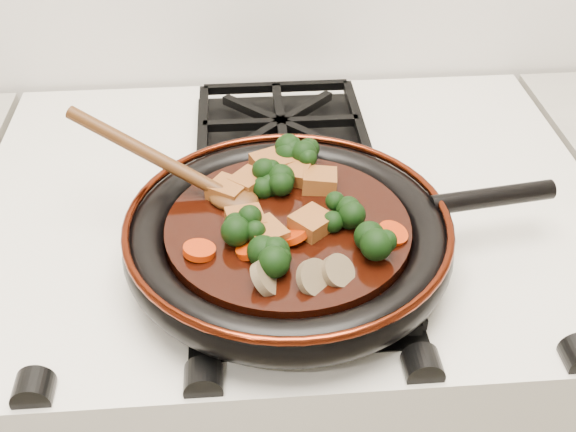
{
  "coord_description": "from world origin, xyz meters",
  "views": [
    {
      "loc": [
        -0.06,
        0.98,
        1.42
      ],
      "look_at": [
        -0.01,
        1.56,
        0.97
      ],
      "focal_mm": 45.0,
      "sensor_mm": 36.0,
      "label": 1
    }
  ],
  "objects": [
    {
      "name": "stove",
      "position": [
        0.0,
        1.69,
        0.45
      ],
      "size": [
        0.76,
        0.6,
        0.9
      ],
      "primitive_type": "cube",
      "color": "silver",
      "rests_on": "ground"
    },
    {
      "name": "burner_grate_front",
      "position": [
        0.0,
        1.55,
        0.91
      ],
      "size": [
        0.23,
        0.23,
        0.03
      ],
      "primitive_type": null,
      "color": "black",
      "rests_on": "stove"
    },
    {
      "name": "burner_grate_back",
      "position": [
        0.0,
        1.83,
        0.91
      ],
      "size": [
        0.23,
        0.23,
        0.03
      ],
      "primitive_type": null,
      "color": "black",
      "rests_on": "stove"
    },
    {
      "name": "skillet",
      "position": [
        -0.01,
        1.56,
        0.94
      ],
      "size": [
        0.47,
        0.34,
        0.05
      ],
      "rotation": [
        0.0,
        0.0,
        0.14
      ],
      "color": "black",
      "rests_on": "burner_grate_front"
    },
    {
      "name": "braising_sauce",
      "position": [
        -0.01,
        1.56,
        0.95
      ],
      "size": [
        0.25,
        0.25,
        0.02
      ],
      "primitive_type": "cylinder",
      "color": "black",
      "rests_on": "skillet"
    },
    {
      "name": "tofu_cube_0",
      "position": [
        -0.07,
        1.62,
        0.97
      ],
      "size": [
        0.05,
        0.05,
        0.02
      ],
      "primitive_type": "cube",
      "rotation": [
        0.02,
        0.02,
        0.99
      ],
      "color": "brown",
      "rests_on": "braising_sauce"
    },
    {
      "name": "tofu_cube_1",
      "position": [
        -0.05,
        1.63,
        0.97
      ],
      "size": [
        0.05,
        0.05,
        0.02
      ],
      "primitive_type": "cube",
      "rotation": [
        -0.01,
        -0.0,
        0.85
      ],
      "color": "brown",
      "rests_on": "braising_sauce"
    },
    {
      "name": "tofu_cube_2",
      "position": [
        -0.04,
        1.54,
        0.97
      ],
      "size": [
        0.05,
        0.05,
        0.02
      ],
      "primitive_type": "cube",
      "rotation": [
        0.05,
        -0.02,
        2.1
      ],
      "color": "brown",
      "rests_on": "braising_sauce"
    },
    {
      "name": "tofu_cube_3",
      "position": [
        0.0,
        1.64,
        0.97
      ],
      "size": [
        0.05,
        0.05,
        0.03
      ],
      "primitive_type": "cube",
      "rotation": [
        -0.05,
        -0.11,
        1.14
      ],
      "color": "brown",
      "rests_on": "braising_sauce"
    },
    {
      "name": "tofu_cube_4",
      "position": [
        0.03,
        1.63,
        0.97
      ],
      "size": [
        0.04,
        0.04,
        0.03
      ],
      "primitive_type": "cube",
      "rotation": [
        0.1,
        -0.06,
        3.01
      ],
      "color": "brown",
      "rests_on": "braising_sauce"
    },
    {
      "name": "tofu_cube_5",
      "position": [
        0.01,
        1.55,
        0.97
      ],
      "size": [
        0.05,
        0.05,
        0.02
      ],
      "primitive_type": "cube",
      "rotation": [
        0.01,
        0.03,
        0.72
      ],
      "color": "brown",
      "rests_on": "braising_sauce"
    },
    {
      "name": "tofu_cube_6",
      "position": [
        -0.06,
        1.56,
        0.97
      ],
      "size": [
        0.04,
        0.05,
        0.02
      ],
      "primitive_type": "cube",
      "rotation": [
        -0.07,
        0.02,
        0.18
      ],
      "color": "brown",
      "rests_on": "braising_sauce"
    },
    {
      "name": "tofu_cube_7",
      "position": [
        -0.02,
        1.66,
        0.97
      ],
      "size": [
        0.05,
        0.05,
        0.02
      ],
      "primitive_type": "cube",
      "rotation": [
        0.02,
        -0.01,
        0.41
      ],
      "color": "brown",
      "rests_on": "braising_sauce"
    },
    {
      "name": "broccoli_floret_0",
      "position": [
        0.05,
        1.56,
        0.97
      ],
      "size": [
        0.08,
        0.08,
        0.05
      ],
      "primitive_type": null,
      "rotation": [
        -0.07,
        0.02,
        2.6
      ],
      "color": "black",
      "rests_on": "braising_sauce"
    },
    {
      "name": "broccoli_floret_1",
      "position": [
        -0.03,
        1.5,
        0.97
      ],
      "size": [
        0.09,
        0.08,
        0.06
      ],
      "primitive_type": null,
      "rotation": [
        0.01,
        -0.16,
        0.44
      ],
      "color": "black",
      "rests_on": "braising_sauce"
    },
    {
      "name": "broccoli_floret_2",
      "position": [
        0.01,
        1.67,
        0.97
      ],
      "size": [
        0.09,
        0.09,
        0.07
      ],
      "primitive_type": null,
      "rotation": [
        -0.23,
        0.16,
        0.97
      ],
      "color": "black",
      "rests_on": "braising_sauce"
    },
    {
      "name": "broccoli_floret_3",
      "position": [
        -0.02,
        1.63,
        0.97
      ],
      "size": [
        0.09,
        0.09,
        0.06
      ],
      "primitive_type": null,
      "rotation": [
        0.06,
        -0.24,
        0.93
      ],
      "color": "black",
      "rests_on": "braising_sauce"
    },
    {
      "name": "broccoli_floret_4",
      "position": [
        0.07,
        1.51,
        0.97
      ],
      "size": [
        0.09,
        0.08,
        0.06
      ],
      "primitive_type": null,
      "rotation": [
        -0.12,
        -0.08,
        0.49
      ],
      "color": "black",
      "rests_on": "braising_sauce"
    },
    {
      "name": "broccoli_floret_5",
      "position": [
        -0.06,
        1.54,
        0.97
      ],
      "size": [
        0.08,
        0.07,
        0.07
      ],
      "primitive_type": null,
      "rotation": [
        0.17,
        -0.23,
        2.93
      ],
      "color": "black",
      "rests_on": "braising_sauce"
    },
    {
      "name": "carrot_coin_0",
      "position": [
        0.09,
        1.53,
        0.96
      ],
      "size": [
        0.03,
        0.03,
        0.02
      ],
      "primitive_type": "cylinder",
      "rotation": [
        0.15,
        0.24,
        0.0
      ],
      "color": "#B62905",
      "rests_on": "braising_sauce"
    },
    {
      "name": "carrot_coin_1",
      "position": [
        -0.1,
        1.52,
        0.96
      ],
      "size": [
        0.03,
        0.03,
        0.01
      ],
      "primitive_type": "cylinder",
      "rotation": [
        -0.08,
        0.13,
        0.0
      ],
      "color": "#B62905",
      "rests_on": "braising_sauce"
    },
    {
      "name": "carrot_coin_2",
      "position": [
        -0.01,
        1.54,
        0.96
      ],
      "size": [
        0.03,
        0.03,
        0.02
      ],
      "primitive_type": "cylinder",
      "rotation": [
        -0.31,
        -0.33,
        0.0
      ],
      "color": "#B62905",
      "rests_on": "braising_sauce"
    },
    {
      "name": "carrot_coin_3",
      "position": [
        -0.05,
        1.52,
        0.96
      ],
      "size": [
        0.03,
        0.03,
        0.02
      ],
      "primitive_type": "cylinder",
      "rotation": [
        -0.18,
        -0.27,
        0.0
      ],
      "color": "#B62905",
      "rests_on": "braising_sauce"
    },
    {
      "name": "mushroom_slice_0",
      "position": [
        -0.04,
        1.47,
        0.97
      ],
      "size": [
        0.03,
        0.04,
        0.03
      ],
      "primitive_type": "cylinder",
      "rotation": [
        0.91,
        0.0,
        1.47
      ],
      "color": "brown",
      "rests_on": "braising_sauce"
    },
    {
      "name": "mushroom_slice_1",
      "position": [
        0.01,
        1.47,
        0.97
      ],
      "size": [
        0.05,
        0.05,
        0.03
      ],
      "primitive_type": "cylinder",
      "rotation": [
        0.81,
        0.0,
        0.8
      ],
      "color": "brown",
      "rests_on": "braising_sauce"
    },
    {
      "name": "mushroom_slice_2",
      "position": [
        0.03,
        1.48,
        0.97
      ],
      "size": [
        0.05,
        0.05,
        0.03
      ],
      "primitive_type": "cylinder",
      "rotation": [
        0.7,
        0.0,
        0.81
      ],
      "color": "brown",
      "rests_on": "braising_sauce"
    },
    {
      "name": "wooden_spoon",
      "position": [
        -0.11,
        1.63,
        0.98
      ],
      "size": [
        0.13,
        0.08,
        0.2
      ],
      "rotation": [
        0.0,
        0.0,
        2.69
      ],
      "color": "#4A2810",
      "rests_on": "braising_sauce"
    }
  ]
}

